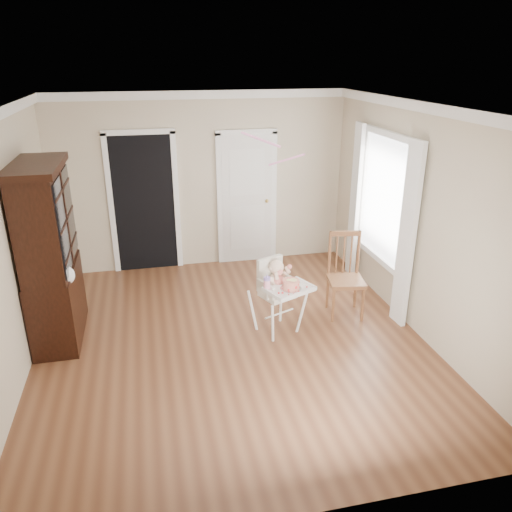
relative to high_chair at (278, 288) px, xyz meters
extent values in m
plane|color=brown|center=(-0.58, -0.13, -0.59)|extent=(5.00, 5.00, 0.00)
plane|color=white|center=(-0.58, -0.13, 2.11)|extent=(5.00, 5.00, 0.00)
plane|color=beige|center=(-0.58, 2.37, 0.76)|extent=(4.50, 0.00, 4.50)
plane|color=beige|center=(-2.83, -0.13, 0.76)|extent=(0.00, 5.00, 5.00)
plane|color=beige|center=(1.67, -0.13, 0.76)|extent=(0.00, 5.00, 5.00)
cube|color=black|center=(-1.48, 2.36, 0.46)|extent=(0.90, 0.03, 2.10)
cube|color=white|center=(-1.97, 2.35, 0.46)|extent=(0.08, 0.05, 2.18)
cube|color=white|center=(-0.99, 2.35, 0.46)|extent=(0.08, 0.05, 2.18)
cube|color=white|center=(-1.48, 2.35, 1.55)|extent=(1.06, 0.05, 0.08)
cube|color=white|center=(0.12, 2.35, 0.44)|extent=(0.80, 0.05, 2.05)
cube|color=white|center=(-0.32, 2.35, 0.44)|extent=(0.08, 0.05, 2.13)
cube|color=white|center=(0.56, 2.35, 0.44)|extent=(0.08, 0.05, 2.13)
sphere|color=gold|center=(0.44, 2.31, 0.41)|extent=(0.06, 0.06, 0.06)
cube|color=white|center=(1.65, 0.67, 0.81)|extent=(0.02, 1.20, 1.60)
cube|color=white|center=(1.63, 0.67, 1.65)|extent=(0.06, 1.36, 0.08)
cube|color=white|center=(1.57, -0.11, 0.56)|extent=(0.08, 0.28, 2.30)
cube|color=white|center=(1.57, 1.45, 0.56)|extent=(0.08, 0.28, 2.30)
cylinder|color=white|center=(-0.13, -0.27, -0.33)|extent=(0.08, 0.14, 0.55)
cylinder|color=white|center=(0.28, -0.10, -0.33)|extent=(0.14, 0.08, 0.55)
cylinder|color=white|center=(-0.28, 0.11, -0.33)|extent=(0.14, 0.08, 0.55)
cylinder|color=white|center=(0.12, 0.28, -0.33)|extent=(0.08, 0.14, 0.55)
cylinder|color=white|center=(0.02, -0.04, -0.33)|extent=(0.40, 0.18, 0.02)
cube|color=silver|center=(0.00, 0.00, -0.08)|extent=(0.45, 0.44, 0.07)
cube|color=silver|center=(-0.16, -0.06, 0.03)|extent=(0.16, 0.30, 0.17)
cube|color=silver|center=(0.16, 0.07, 0.03)|extent=(0.16, 0.30, 0.17)
cube|color=silver|center=(-0.06, 0.15, 0.14)|extent=(0.34, 0.19, 0.40)
cube|color=white|center=(0.08, -0.20, 0.06)|extent=(0.62, 0.54, 0.03)
cube|color=white|center=(0.15, -0.36, 0.08)|extent=(0.49, 0.23, 0.04)
ellipsoid|color=beige|center=(-0.01, 0.03, 0.06)|extent=(0.25, 0.23, 0.25)
sphere|color=beige|center=(-0.01, 0.03, 0.26)|extent=(0.23, 0.23, 0.17)
sphere|color=red|center=(0.01, -0.02, 0.11)|extent=(0.13, 0.13, 0.13)
sphere|color=red|center=(0.00, -0.05, 0.22)|extent=(0.06, 0.06, 0.06)
sphere|color=red|center=(0.15, 0.02, 0.26)|extent=(0.06, 0.06, 0.06)
cylinder|color=silver|center=(0.10, -0.20, 0.08)|extent=(0.25, 0.25, 0.01)
cylinder|color=#C22241|center=(0.10, -0.20, 0.13)|extent=(0.19, 0.19, 0.11)
cylinder|color=#F2E08C|center=(0.13, -0.21, 0.18)|extent=(0.09, 0.09, 0.02)
cylinder|color=pink|center=(-0.17, -0.16, 0.14)|extent=(0.08, 0.08, 0.12)
cylinder|color=#866CBD|center=(-0.17, -0.16, 0.21)|extent=(0.08, 0.08, 0.03)
cone|color=#866CBD|center=(-0.17, -0.16, 0.25)|extent=(0.03, 0.03, 0.04)
cube|color=black|center=(-2.57, 0.48, -0.15)|extent=(0.49, 1.17, 0.88)
cube|color=black|center=(-2.57, 0.48, 0.88)|extent=(0.45, 1.17, 1.17)
cube|color=black|center=(-2.34, 0.18, 0.88)|extent=(0.02, 0.51, 1.03)
cube|color=black|center=(-2.34, 0.77, 0.88)|extent=(0.02, 0.51, 1.03)
cube|color=black|center=(-2.57, 0.48, 1.48)|extent=(0.53, 1.25, 0.08)
ellipsoid|color=white|center=(-2.38, 0.14, 0.34)|extent=(0.20, 0.16, 0.21)
cube|color=brown|center=(0.97, 0.23, -0.11)|extent=(0.51, 0.51, 0.05)
cylinder|color=brown|center=(0.75, 0.07, -0.35)|extent=(0.04, 0.04, 0.47)
cylinder|color=brown|center=(1.13, 0.01, -0.35)|extent=(0.04, 0.04, 0.47)
cylinder|color=brown|center=(0.81, 0.45, -0.35)|extent=(0.04, 0.04, 0.47)
cylinder|color=brown|center=(1.19, 0.39, -0.35)|extent=(0.04, 0.04, 0.47)
cylinder|color=brown|center=(0.82, 0.46, 0.19)|extent=(0.04, 0.04, 0.61)
cylinder|color=brown|center=(1.19, 0.40, 0.19)|extent=(0.04, 0.04, 0.61)
cube|color=brown|center=(1.00, 0.43, 0.47)|extent=(0.40, 0.11, 0.06)
camera|label=1|loc=(-1.44, -5.19, 2.59)|focal=35.00mm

